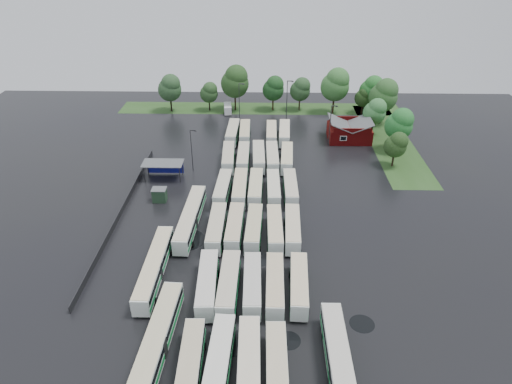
{
  "coord_description": "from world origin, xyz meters",
  "views": [
    {
      "loc": [
        3.65,
        -61.09,
        44.47
      ],
      "look_at": [
        2.0,
        12.0,
        2.5
      ],
      "focal_mm": 32.0,
      "sensor_mm": 36.0,
      "label": 1
    }
  ],
  "objects_px": {
    "artic_bus_west_a": "(157,342)",
    "artic_bus_east": "(340,369)",
    "brick_building": "(349,132)",
    "minibus": "(228,108)"
  },
  "relations": [
    {
      "from": "brick_building",
      "to": "artic_bus_west_a",
      "type": "bearing_deg",
      "value": -116.66
    },
    {
      "from": "brick_building",
      "to": "artic_bus_west_a",
      "type": "relative_size",
      "value": 0.55
    },
    {
      "from": "artic_bus_west_a",
      "to": "minibus",
      "type": "relative_size",
      "value": 3.26
    },
    {
      "from": "artic_bus_east",
      "to": "minibus",
      "type": "bearing_deg",
      "value": 102.35
    },
    {
      "from": "artic_bus_west_a",
      "to": "minibus",
      "type": "height_order",
      "value": "artic_bus_west_a"
    },
    {
      "from": "artic_bus_west_a",
      "to": "artic_bus_east",
      "type": "height_order",
      "value": "artic_bus_west_a"
    },
    {
      "from": "brick_building",
      "to": "artic_bus_east",
      "type": "height_order",
      "value": "brick_building"
    },
    {
      "from": "artic_bus_west_a",
      "to": "minibus",
      "type": "bearing_deg",
      "value": 91.59
    },
    {
      "from": "artic_bus_east",
      "to": "minibus",
      "type": "distance_m",
      "value": 89.63
    },
    {
      "from": "brick_building",
      "to": "minibus",
      "type": "relative_size",
      "value": 1.81
    }
  ]
}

